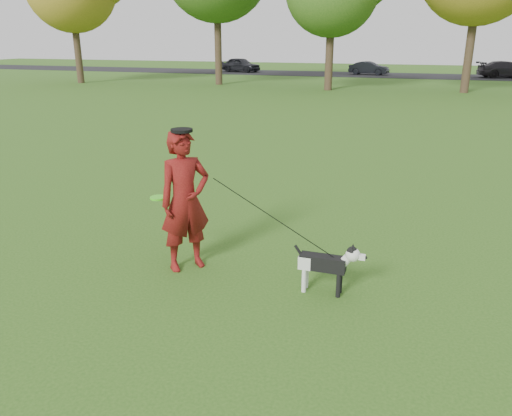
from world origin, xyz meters
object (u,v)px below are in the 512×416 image
(man, at_px, (185,201))
(car_left, at_px, (241,65))
(car_mid, at_px, (369,68))
(dog, at_px, (328,262))
(car_right, at_px, (506,69))

(man, height_order, car_left, man)
(man, distance_m, car_mid, 40.46)
(man, bearing_deg, dog, -52.12)
(dog, relative_size, car_mid, 0.27)
(man, distance_m, car_left, 42.79)
(dog, bearing_deg, car_mid, 95.78)
(car_mid, bearing_deg, car_right, -81.59)
(car_mid, bearing_deg, car_left, 98.41)
(car_right, bearing_deg, car_left, 73.97)
(car_left, distance_m, car_right, 23.02)
(dog, xyz_separation_m, car_mid, (-4.10, 40.54, 0.15))
(man, bearing_deg, car_mid, 44.69)
(car_left, height_order, car_mid, car_left)
(man, xyz_separation_m, dog, (2.03, -0.14, -0.56))
(dog, bearing_deg, car_left, 111.69)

